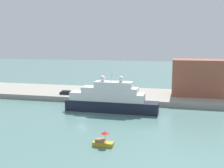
{
  "coord_description": "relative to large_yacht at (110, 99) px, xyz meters",
  "views": [
    {
      "loc": [
        23.14,
        -63.56,
        18.96
      ],
      "look_at": [
        6.32,
        6.0,
        7.83
      ],
      "focal_mm": 44.52,
      "sensor_mm": 36.0,
      "label": 1
    }
  ],
  "objects": [
    {
      "name": "ground",
      "position": [
        -5.42,
        -7.8,
        -3.31
      ],
      "size": [
        400.0,
        400.0,
        0.0
      ],
      "primitive_type": "plane",
      "color": "slate"
    },
    {
      "name": "quay_dock",
      "position": [
        -5.42,
        19.4,
        -2.53
      ],
      "size": [
        110.0,
        22.4,
        1.55
      ],
      "primitive_type": "cube",
      "color": "gray",
      "rests_on": "ground"
    },
    {
      "name": "large_yacht",
      "position": [
        0.0,
        0.0,
        0.0
      ],
      "size": [
        25.21,
        4.83,
        10.99
      ],
      "color": "black",
      "rests_on": "ground"
    },
    {
      "name": "small_motorboat",
      "position": [
        4.76,
        -24.79,
        -2.4
      ],
      "size": [
        3.77,
        1.57,
        2.87
      ],
      "color": "#B7991E",
      "rests_on": "ground"
    },
    {
      "name": "harbor_building",
      "position": [
        23.79,
        21.59,
        4.01
      ],
      "size": [
        16.03,
        10.28,
        11.53
      ],
      "primitive_type": "cube",
      "color": "#93513D",
      "rests_on": "quay_dock"
    },
    {
      "name": "parked_car",
      "position": [
        -17.93,
        12.39,
        -1.19
      ],
      "size": [
        4.48,
        1.68,
        1.31
      ],
      "color": "black",
      "rests_on": "quay_dock"
    },
    {
      "name": "person_figure",
      "position": [
        -13.64,
        13.56,
        -0.94
      ],
      "size": [
        0.36,
        0.36,
        1.75
      ],
      "color": "#4C4C4C",
      "rests_on": "quay_dock"
    },
    {
      "name": "mooring_bollard",
      "position": [
        -1.64,
        9.08,
        -1.37
      ],
      "size": [
        0.54,
        0.54,
        0.77
      ],
      "primitive_type": "cylinder",
      "color": "black",
      "rests_on": "quay_dock"
    }
  ]
}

